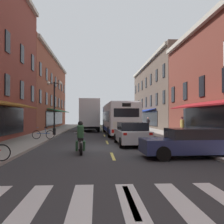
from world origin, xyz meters
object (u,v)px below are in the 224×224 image
object	(u,v)px
transit_bus	(118,118)
bicycle_mid	(43,134)
sedan_near	(132,134)
pedestrian_near	(148,124)
box_truck	(89,115)
sedan_far	(90,123)
motorcycle_rider	(80,140)
pedestrian_mid	(182,126)
sedan_mid	(192,143)
street_lamp_twin	(54,105)

from	to	relation	value
transit_bus	bicycle_mid	bearing A→B (deg)	-134.46
sedan_near	pedestrian_near	size ratio (longest dim) A/B	2.92
box_truck	sedan_near	xyz separation A→B (m)	(3.25, -16.06, -1.25)
transit_bus	sedan_far	bearing A→B (deg)	101.00
motorcycle_rider	bicycle_mid	bearing A→B (deg)	115.05
transit_bus	sedan_near	distance (m)	9.83
pedestrian_near	pedestrian_mid	bearing A→B (deg)	137.79
bicycle_mid	motorcycle_rider	bearing A→B (deg)	-64.95
box_truck	sedan_far	bearing A→B (deg)	90.88
transit_bus	sedan_mid	size ratio (longest dim) A/B	2.61
sedan_near	motorcycle_rider	bearing A→B (deg)	-130.83
transit_bus	sedan_far	distance (m)	17.50
pedestrian_near	street_lamp_twin	world-z (taller)	street_lamp_twin
transit_bus	pedestrian_mid	bearing A→B (deg)	-37.18
sedan_near	sedan_mid	bearing A→B (deg)	-68.40
pedestrian_mid	sedan_far	bearing A→B (deg)	109.57
motorcycle_rider	pedestrian_mid	distance (m)	12.57
sedan_near	motorcycle_rider	xyz separation A→B (m)	(-3.13, -3.63, -0.05)
motorcycle_rider	pedestrian_mid	world-z (taller)	pedestrian_mid
sedan_mid	bicycle_mid	world-z (taller)	sedan_mid
bicycle_mid	pedestrian_near	size ratio (longest dim) A/B	1.07
sedan_mid	sedan_far	distance (m)	32.69
sedan_mid	transit_bus	bearing A→B (deg)	98.22
bicycle_mid	sedan_near	bearing A→B (deg)	-27.68
motorcycle_rider	pedestrian_near	xyz separation A→B (m)	(7.01, 17.71, 0.28)
sedan_far	pedestrian_mid	distance (m)	22.93
transit_bus	bicycle_mid	distance (m)	9.08
motorcycle_rider	street_lamp_twin	size ratio (longest dim) A/B	0.41
sedan_near	pedestrian_near	bearing A→B (deg)	74.62
pedestrian_near	motorcycle_rider	bearing A→B (deg)	106.70
pedestrian_near	street_lamp_twin	bearing A→B (deg)	69.83
bicycle_mid	pedestrian_mid	distance (m)	11.92
transit_bus	street_lamp_twin	size ratio (longest dim) A/B	2.42
sedan_near	sedan_mid	size ratio (longest dim) A/B	1.00
sedan_near	street_lamp_twin	size ratio (longest dim) A/B	0.93
pedestrian_mid	street_lamp_twin	bearing A→B (deg)	166.82
transit_bus	sedan_mid	bearing A→B (deg)	-81.78
sedan_near	sedan_mid	xyz separation A→B (m)	(2.09, -5.29, -0.07)
transit_bus	sedan_mid	world-z (taller)	transit_bus
pedestrian_mid	motorcycle_rider	bearing A→B (deg)	-134.72
box_truck	street_lamp_twin	xyz separation A→B (m)	(-3.03, -8.20, 0.93)
box_truck	sedan_mid	xyz separation A→B (m)	(5.34, -21.34, -1.32)
pedestrian_mid	sedan_near	bearing A→B (deg)	-135.44
sedan_far	pedestrian_near	size ratio (longest dim) A/B	2.66
bicycle_mid	street_lamp_twin	distance (m)	5.11
transit_bus	pedestrian_mid	size ratio (longest dim) A/B	7.20
pedestrian_near	pedestrian_mid	world-z (taller)	pedestrian_mid
sedan_near	box_truck	bearing A→B (deg)	101.45
sedan_mid	street_lamp_twin	world-z (taller)	street_lamp_twin
transit_bus	street_lamp_twin	xyz separation A→B (m)	(-6.20, -1.93, 1.27)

